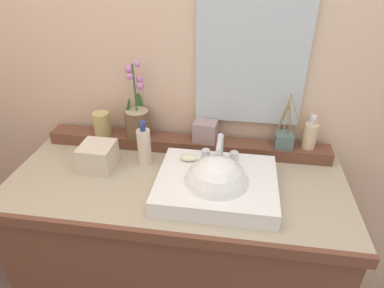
% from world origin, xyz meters
% --- Properties ---
extents(wall_back, '(3.13, 0.20, 2.62)m').
position_xyz_m(wall_back, '(0.00, 0.39, 1.31)').
color(wall_back, beige).
rests_on(wall_back, ground).
extents(vanity_cabinet, '(1.31, 0.58, 0.88)m').
position_xyz_m(vanity_cabinet, '(0.00, -0.00, 0.44)').
color(vanity_cabinet, brown).
rests_on(vanity_cabinet, ground).
extents(back_ledge, '(1.23, 0.09, 0.05)m').
position_xyz_m(back_ledge, '(0.00, 0.23, 0.91)').
color(back_ledge, brown).
rests_on(back_ledge, vanity_cabinet).
extents(sink_basin, '(0.43, 0.35, 0.27)m').
position_xyz_m(sink_basin, '(0.16, -0.06, 0.91)').
color(sink_basin, white).
rests_on(sink_basin, vanity_cabinet).
extents(soap_bar, '(0.07, 0.04, 0.02)m').
position_xyz_m(soap_bar, '(0.04, 0.05, 0.95)').
color(soap_bar, beige).
rests_on(soap_bar, sink_basin).
extents(potted_plant, '(0.11, 0.12, 0.34)m').
position_xyz_m(potted_plant, '(-0.21, 0.23, 1.02)').
color(potted_plant, brown).
rests_on(potted_plant, back_ledge).
extents(soap_dispenser, '(0.05, 0.06, 0.15)m').
position_xyz_m(soap_dispenser, '(0.52, 0.23, 0.99)').
color(soap_dispenser, '#D8B98D').
rests_on(soap_dispenser, back_ledge).
extents(tumbler_cup, '(0.07, 0.07, 0.10)m').
position_xyz_m(tumbler_cup, '(-0.37, 0.21, 0.99)').
color(tumbler_cup, tan).
rests_on(tumbler_cup, back_ledge).
extents(reed_diffuser, '(0.12, 0.09, 0.23)m').
position_xyz_m(reed_diffuser, '(0.41, 0.23, 0.97)').
color(reed_diffuser, '#506B65').
rests_on(reed_diffuser, back_ledge).
extents(trinket_box, '(0.10, 0.09, 0.09)m').
position_xyz_m(trinket_box, '(0.08, 0.23, 0.98)').
color(trinket_box, gray).
rests_on(trinket_box, back_ledge).
extents(lotion_bottle, '(0.06, 0.06, 0.19)m').
position_xyz_m(lotion_bottle, '(-0.15, 0.10, 0.96)').
color(lotion_bottle, beige).
rests_on(lotion_bottle, vanity_cabinet).
extents(tissue_box, '(0.13, 0.13, 0.11)m').
position_xyz_m(tissue_box, '(-0.33, 0.04, 0.93)').
color(tissue_box, beige).
rests_on(tissue_box, vanity_cabinet).
extents(mirror, '(0.43, 0.02, 0.59)m').
position_xyz_m(mirror, '(0.25, 0.28, 1.31)').
color(mirror, silver).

